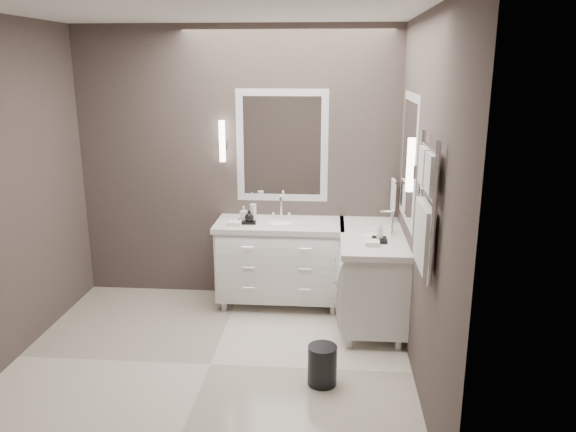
# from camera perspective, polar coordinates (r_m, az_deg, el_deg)

# --- Properties ---
(floor) EXTENTS (3.20, 3.00, 0.01)m
(floor) POSITION_cam_1_polar(r_m,az_deg,el_deg) (4.69, -7.91, -14.75)
(floor) COLOR silver
(floor) RESTS_ON ground
(ceiling) EXTENTS (3.20, 3.00, 0.01)m
(ceiling) POSITION_cam_1_polar(r_m,az_deg,el_deg) (4.09, -9.37, 20.32)
(ceiling) COLOR white
(ceiling) RESTS_ON wall_back
(wall_back) EXTENTS (3.20, 0.01, 2.70)m
(wall_back) POSITION_cam_1_polar(r_m,az_deg,el_deg) (5.63, -5.17, 5.15)
(wall_back) COLOR #463C38
(wall_back) RESTS_ON floor
(wall_front) EXTENTS (3.20, 0.01, 2.70)m
(wall_front) POSITION_cam_1_polar(r_m,az_deg,el_deg) (2.81, -15.44, -5.71)
(wall_front) COLOR #463C38
(wall_front) RESTS_ON floor
(wall_right) EXTENTS (0.01, 3.00, 2.70)m
(wall_right) POSITION_cam_1_polar(r_m,az_deg,el_deg) (4.14, 13.64, 1.11)
(wall_right) COLOR #463C38
(wall_right) RESTS_ON floor
(vanity_back) EXTENTS (1.24, 0.59, 0.97)m
(vanity_back) POSITION_cam_1_polar(r_m,az_deg,el_deg) (5.53, -0.82, -4.27)
(vanity_back) COLOR white
(vanity_back) RESTS_ON floor
(vanity_right) EXTENTS (0.59, 1.24, 0.97)m
(vanity_right) POSITION_cam_1_polar(r_m,az_deg,el_deg) (5.21, 8.50, -5.66)
(vanity_right) COLOR white
(vanity_right) RESTS_ON floor
(mirror_back) EXTENTS (0.90, 0.02, 1.10)m
(mirror_back) POSITION_cam_1_polar(r_m,az_deg,el_deg) (5.53, -0.61, 7.12)
(mirror_back) COLOR white
(mirror_back) RESTS_ON wall_back
(mirror_right) EXTENTS (0.02, 0.90, 1.10)m
(mirror_right) POSITION_cam_1_polar(r_m,az_deg,el_deg) (4.87, 12.17, 5.68)
(mirror_right) COLOR white
(mirror_right) RESTS_ON wall_right
(sconce_back) EXTENTS (0.06, 0.06, 0.40)m
(sconce_back) POSITION_cam_1_polar(r_m,az_deg,el_deg) (5.54, -6.70, 7.48)
(sconce_back) COLOR white
(sconce_back) RESTS_ON wall_back
(sconce_right) EXTENTS (0.06, 0.06, 0.40)m
(sconce_right) POSITION_cam_1_polar(r_m,az_deg,el_deg) (4.29, 12.34, 4.99)
(sconce_right) COLOR white
(sconce_right) RESTS_ON wall_right
(towel_bar_corner) EXTENTS (0.03, 0.22, 0.30)m
(towel_bar_corner) POSITION_cam_1_polar(r_m,az_deg,el_deg) (5.49, 10.64, 2.20)
(towel_bar_corner) COLOR white
(towel_bar_corner) RESTS_ON wall_right
(towel_ladder) EXTENTS (0.06, 0.58, 0.90)m
(towel_ladder) POSITION_cam_1_polar(r_m,az_deg,el_deg) (3.73, 13.78, 0.27)
(towel_ladder) COLOR white
(towel_ladder) RESTS_ON wall_right
(waste_bin) EXTENTS (0.28, 0.28, 0.31)m
(waste_bin) POSITION_cam_1_polar(r_m,az_deg,el_deg) (4.34, 3.50, -14.88)
(waste_bin) COLOR black
(waste_bin) RESTS_ON floor
(amenity_tray_back) EXTENTS (0.19, 0.15, 0.03)m
(amenity_tray_back) POSITION_cam_1_polar(r_m,az_deg,el_deg) (5.40, -4.21, -0.58)
(amenity_tray_back) COLOR black
(amenity_tray_back) RESTS_ON vanity_back
(amenity_tray_right) EXTENTS (0.13, 0.17, 0.02)m
(amenity_tray_right) POSITION_cam_1_polar(r_m,az_deg,el_deg) (4.90, 9.27, -2.40)
(amenity_tray_right) COLOR black
(amenity_tray_right) RESTS_ON vanity_right
(water_bottle) EXTENTS (0.07, 0.07, 0.18)m
(water_bottle) POSITION_cam_1_polar(r_m,az_deg,el_deg) (5.39, -3.56, 0.27)
(water_bottle) COLOR silver
(water_bottle) RESTS_ON vanity_back
(soap_bottle_a) EXTENTS (0.07, 0.07, 0.13)m
(soap_bottle_a) POSITION_cam_1_polar(r_m,az_deg,el_deg) (5.40, -4.51, 0.30)
(soap_bottle_a) COLOR white
(soap_bottle_a) RESTS_ON amenity_tray_back
(soap_bottle_b) EXTENTS (0.11, 0.11, 0.11)m
(soap_bottle_b) POSITION_cam_1_polar(r_m,az_deg,el_deg) (5.35, -3.95, 0.03)
(soap_bottle_b) COLOR black
(soap_bottle_b) RESTS_ON amenity_tray_back
(soap_bottle_c) EXTENTS (0.07, 0.07, 0.16)m
(soap_bottle_c) POSITION_cam_1_polar(r_m,az_deg,el_deg) (4.87, 9.31, -1.38)
(soap_bottle_c) COLOR white
(soap_bottle_c) RESTS_ON amenity_tray_right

